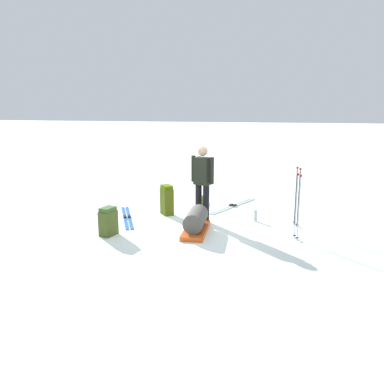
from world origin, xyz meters
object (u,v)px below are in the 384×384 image
(ski_poles_planted_near, at_px, (298,204))
(ski_poles_planted_far, at_px, (297,194))
(backpack_large_dark, at_px, (167,200))
(backpack_bright, at_px, (108,222))
(gear_sled, at_px, (196,222))
(ski_pair_far, at_px, (127,217))
(sleeping_mat_rolled, at_px, (201,201))
(ski_pair_near, at_px, (233,206))
(thermos_bottle, at_px, (256,216))
(skier_standing, at_px, (202,180))

(ski_poles_planted_near, relative_size, ski_poles_planted_far, 1.02)
(backpack_large_dark, height_order, backpack_bright, backpack_large_dark)
(backpack_bright, bearing_deg, gear_sled, -75.34)
(ski_pair_far, distance_m, sleeping_mat_rolled, 2.12)
(ski_pair_near, distance_m, thermos_bottle, 1.35)
(ski_poles_planted_far, relative_size, thermos_bottle, 4.95)
(backpack_bright, relative_size, ski_poles_planted_far, 0.45)
(ski_poles_planted_near, height_order, thermos_bottle, ski_poles_planted_near)
(ski_poles_planted_near, distance_m, thermos_bottle, 1.47)
(gear_sled, bearing_deg, backpack_large_dark, 36.14)
(ski_pair_far, relative_size, backpack_bright, 3.03)
(ski_poles_planted_near, bearing_deg, ski_pair_far, 76.44)
(skier_standing, relative_size, sleeping_mat_rolled, 3.09)
(ski_pair_near, relative_size, thermos_bottle, 6.90)
(ski_pair_far, relative_size, ski_poles_planted_near, 1.35)
(sleeping_mat_rolled, bearing_deg, backpack_large_dark, 147.68)
(gear_sled, distance_m, sleeping_mat_rolled, 2.27)
(thermos_bottle, bearing_deg, backpack_large_dark, 83.91)
(sleeping_mat_rolled, xyz_separation_m, thermos_bottle, (-1.28, -1.42, 0.04))
(sleeping_mat_rolled, bearing_deg, ski_pair_near, -94.23)
(skier_standing, relative_size, ski_poles_planted_far, 1.32)
(ski_poles_planted_far, bearing_deg, skier_standing, 90.08)
(ski_poles_planted_near, bearing_deg, sleeping_mat_rolled, 42.89)
(sleeping_mat_rolled, bearing_deg, gear_sled, -174.69)
(sleeping_mat_rolled, relative_size, thermos_bottle, 2.12)
(gear_sled, bearing_deg, ski_poles_planted_far, -69.33)
(skier_standing, xyz_separation_m, ski_poles_planted_near, (-0.90, -1.97, -0.23))
(ski_pair_near, height_order, ski_poles_planted_far, ski_poles_planted_far)
(ski_pair_near, bearing_deg, thermos_bottle, -154.39)
(sleeping_mat_rolled, bearing_deg, thermos_bottle, -131.98)
(skier_standing, bearing_deg, ski_poles_planted_near, -114.51)
(backpack_large_dark, relative_size, gear_sled, 0.58)
(thermos_bottle, bearing_deg, ski_pair_near, 25.61)
(backpack_large_dark, relative_size, thermos_bottle, 2.74)
(skier_standing, bearing_deg, backpack_large_dark, 64.97)
(ski_pair_near, bearing_deg, skier_standing, 157.00)
(backpack_large_dark, bearing_deg, backpack_bright, 153.13)
(ski_pair_near, relative_size, backpack_bright, 3.08)
(ski_pair_near, relative_size, ski_poles_planted_far, 1.40)
(backpack_bright, bearing_deg, thermos_bottle, -63.98)
(backpack_bright, distance_m, thermos_bottle, 3.25)
(ski_pair_near, height_order, ski_poles_planted_near, ski_poles_planted_near)
(ski_poles_planted_far, bearing_deg, ski_pair_far, 90.02)
(skier_standing, relative_size, thermos_bottle, 6.54)
(ski_pair_near, height_order, ski_pair_far, same)
(ski_pair_far, height_order, backpack_bright, backpack_bright)
(backpack_large_dark, distance_m, ski_poles_planted_near, 3.18)
(skier_standing, relative_size, gear_sled, 1.40)
(skier_standing, relative_size, ski_pair_far, 0.96)
(ski_pair_far, xyz_separation_m, ski_poles_planted_far, (0.00, -3.80, 0.70))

